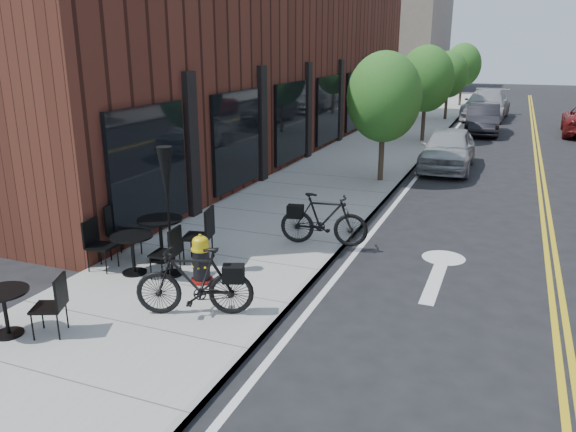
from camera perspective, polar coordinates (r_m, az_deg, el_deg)
The scene contains 18 objects.
ground at distance 9.09m, azimuth 0.13°, elevation -9.55°, with size 120.00×120.00×0.00m, color black.
sidewalk_near at distance 18.69m, azimuth 5.82°, elevation 4.51°, with size 4.00×70.00×0.12m, color #9E9B93.
building_near at distance 23.57m, azimuth -2.01°, elevation 15.58°, with size 5.00×28.00×7.00m, color #4A2217.
bg_building_left at distance 56.65m, azimuth 11.19°, elevation 17.60°, with size 8.00×14.00×10.00m, color #726656.
tree_near_a at distance 17.01m, azimuth 9.74°, elevation 11.81°, with size 2.20×2.20×3.81m.
tree_near_b at distance 24.86m, azimuth 13.87°, elevation 13.38°, with size 2.30×2.30×3.98m.
tree_near_c at distance 32.80m, azimuth 15.99°, elevation 13.65°, with size 2.10×2.10×3.67m.
tree_near_d at distance 40.74m, azimuth 17.34°, elevation 14.43°, with size 2.40×2.40×4.11m.
fire_hydrant at distance 9.78m, azimuth -8.82°, elevation -4.39°, with size 0.43×0.43×0.87m.
bicycle_left at distance 8.60m, azimuth -9.48°, elevation -6.57°, with size 0.51×1.79×1.08m, color black.
bicycle_right at distance 11.44m, azimuth 3.66°, elevation -0.35°, with size 0.51×1.80×1.08m, color black.
bistro_set_a at distance 8.88m, azimuth -26.85°, elevation -8.18°, with size 1.65×1.03×0.88m.
bistro_set_b at distance 10.38m, azimuth -15.51°, elevation -3.21°, with size 1.75×0.81×0.93m.
bistro_set_c at distance 10.89m, azimuth -12.81°, elevation -1.69°, with size 2.02×1.01×1.06m.
patio_umbrella at distance 9.80m, azimuth -12.23°, elevation 3.13°, with size 0.37×0.37×2.31m.
parked_car_a at distance 19.90m, azimuth 15.94°, elevation 6.60°, with size 1.66×4.13×1.41m, color #A1A5A9.
parked_car_b at distance 28.56m, azimuth 19.14°, elevation 9.27°, with size 1.48×4.24×1.40m, color black.
parked_car_c at distance 34.58m, azimuth 19.50°, elevation 10.63°, with size 2.29×5.63×1.63m, color #A2A2A7.
Camera 1 is at (3.01, -7.56, 4.06)m, focal length 35.00 mm.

